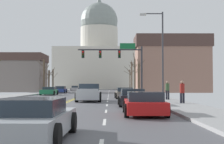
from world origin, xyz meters
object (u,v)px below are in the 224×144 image
Objects in this scene: signal_gantry at (118,58)px; street_lamp_right at (160,48)px; pedestrian_00 at (182,91)px; pickup_truck_near_01 at (89,93)px; sedan_near_04 at (31,120)px; sedan_oncoming_02 at (85,89)px; sedan_oncoming_03 at (75,88)px; bicycle_parked at (159,98)px; sedan_near_03 at (144,104)px; sedan_oncoming_00 at (49,91)px; pedestrian_01 at (167,89)px; sedan_near_00 at (124,93)px; sedan_near_02 at (132,98)px; sedan_oncoming_01 at (61,90)px.

signal_gantry is 12.41m from street_lamp_right.
street_lamp_right is at bearing 106.76° from pedestrian_00.
signal_gantry reaches higher than pickup_truck_near_01.
sedan_near_04 is 62.70m from sedan_oncoming_02.
bicycle_parked is (12.67, -56.53, -0.06)m from sedan_oncoming_03.
sedan_near_03 is (-2.51, -11.16, -4.06)m from street_lamp_right.
street_lamp_right reaches higher than signal_gantry.
sedan_oncoming_00 is (-9.76, 7.35, -4.21)m from signal_gantry.
pickup_truck_near_01 is 3.29× the size of pedestrian_00.
sedan_oncoming_03 is (-0.11, 34.83, -0.00)m from sedan_oncoming_00.
sedan_near_04 is at bearing -116.78° from pedestrian_00.
sedan_near_03 is at bearing -104.90° from pedestrian_01.
bicycle_parked is at bearing -107.74° from pedestrian_01.
sedan_near_00 is 1.05× the size of sedan_oncoming_02.
sedan_near_02 and sedan_oncoming_01 have the same top height.
pedestrian_00 is (1.08, -3.59, -3.56)m from street_lamp_right.
sedan_oncoming_01 is at bearing -90.09° from sedan_oncoming_03.
pedestrian_00 is at bearing -38.34° from pickup_truck_near_01.
pedestrian_00 is (4.29, -15.57, -3.71)m from signal_gantry.
sedan_oncoming_01 is at bearing 106.54° from sedan_near_02.
street_lamp_right is 55.87m from sedan_oncoming_03.
sedan_oncoming_02 is at bearing -71.18° from sedan_oncoming_03.
signal_gantry reaches higher than sedan_oncoming_00.
sedan_near_00 is 6.75m from pedestrian_01.
sedan_near_04 is at bearing -86.93° from sedan_oncoming_02.
street_lamp_right is 4.27× the size of bicycle_parked.
signal_gantry is 1.69× the size of sedan_near_02.
bicycle_parked is (-1.45, -4.52, -0.59)m from pedestrian_01.
sedan_near_00 is 25.32m from sedan_oncoming_01.
sedan_oncoming_01 is at bearing 97.83° from sedan_near_04.
pedestrian_01 is (4.24, -9.84, -3.69)m from signal_gantry.
sedan_near_02 is at bearing -90.08° from sedan_near_00.
sedan_near_04 is 1.08× the size of sedan_oncoming_02.
sedan_near_03 is at bearing -75.82° from sedan_oncoming_01.
pedestrian_01 is at bearing 72.26° from bicycle_parked.
street_lamp_right reaches higher than sedan_oncoming_01.
bicycle_parked is at bearing 76.59° from sedan_near_03.
street_lamp_right reaches higher than sedan_near_03.
pickup_truck_near_01 is at bearing -85.12° from sedan_oncoming_02.
sedan_oncoming_01 is (-13.13, 30.84, -4.04)m from street_lamp_right.
sedan_near_00 is 0.96× the size of sedan_near_02.
pedestrian_00 reaches higher than sedan_near_00.
sedan_oncoming_01 is at bearing 117.73° from signal_gantry.
sedan_oncoming_01 is 32.00m from pedestrian_01.
pedestrian_01 is at bearing 64.48° from street_lamp_right.
sedan_near_02 is 2.77× the size of pedestrian_01.
sedan_near_00 is 2.72× the size of pedestrian_00.
bicycle_parked is (2.09, 8.79, -0.06)m from sedan_near_03.
street_lamp_right is at bearing -74.99° from signal_gantry.
sedan_near_02 is at bearing -137.85° from bicycle_parked.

